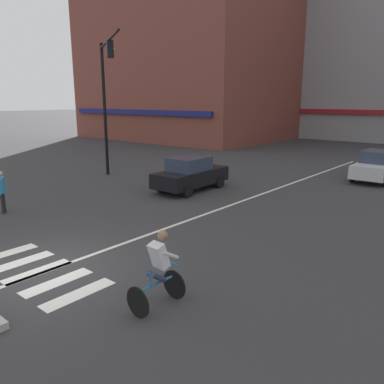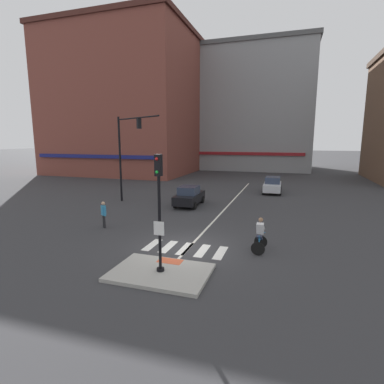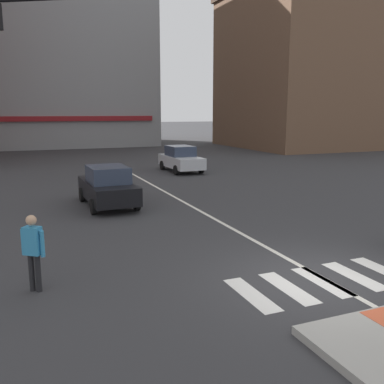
{
  "view_description": "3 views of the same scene",
  "coord_description": "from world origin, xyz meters",
  "px_view_note": "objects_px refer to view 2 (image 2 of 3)",
  "views": [
    {
      "loc": [
        8.97,
        -4.51,
        4.32
      ],
      "look_at": [
        0.79,
        5.19,
        1.28
      ],
      "focal_mm": 36.02,
      "sensor_mm": 36.0,
      "label": 1
    },
    {
      "loc": [
        4.75,
        -13.6,
        5.44
      ],
      "look_at": [
        -1.4,
        5.4,
        1.92
      ],
      "focal_mm": 27.87,
      "sensor_mm": 36.0,
      "label": 2
    },
    {
      "loc": [
        -6.08,
        -7.28,
        3.77
      ],
      "look_at": [
        -1.04,
        5.22,
        1.2
      ],
      "focal_mm": 39.45,
      "sensor_mm": 36.0,
      "label": 3
    }
  ],
  "objects_px": {
    "car_black_westbound_far": "(189,196)",
    "cyclist": "(260,234)",
    "signal_pole": "(159,203)",
    "car_silver_eastbound_distant": "(272,185)",
    "pedestrian_at_curb_left": "(104,212)",
    "traffic_light_mast": "(126,147)"
  },
  "relations": [
    {
      "from": "car_black_westbound_far",
      "to": "cyclist",
      "type": "bearing_deg",
      "value": -53.14
    },
    {
      "from": "signal_pole",
      "to": "car_black_westbound_far",
      "type": "xyz_separation_m",
      "value": [
        -2.98,
        12.66,
        -2.19
      ]
    },
    {
      "from": "car_silver_eastbound_distant",
      "to": "pedestrian_at_curb_left",
      "type": "bearing_deg",
      "value": -120.09
    },
    {
      "from": "car_silver_eastbound_distant",
      "to": "car_black_westbound_far",
      "type": "bearing_deg",
      "value": -126.92
    },
    {
      "from": "pedestrian_at_curb_left",
      "to": "signal_pole",
      "type": "bearing_deg",
      "value": -39.38
    },
    {
      "from": "signal_pole",
      "to": "cyclist",
      "type": "height_order",
      "value": "signal_pole"
    },
    {
      "from": "signal_pole",
      "to": "pedestrian_at_curb_left",
      "type": "xyz_separation_m",
      "value": [
        -6.01,
        4.94,
        -2.02
      ]
    },
    {
      "from": "signal_pole",
      "to": "traffic_light_mast",
      "type": "height_order",
      "value": "traffic_light_mast"
    },
    {
      "from": "traffic_light_mast",
      "to": "car_silver_eastbound_distant",
      "type": "distance_m",
      "value": 15.3
    },
    {
      "from": "signal_pole",
      "to": "car_black_westbound_far",
      "type": "height_order",
      "value": "signal_pole"
    },
    {
      "from": "signal_pole",
      "to": "cyclist",
      "type": "relative_size",
      "value": 2.82
    },
    {
      "from": "pedestrian_at_curb_left",
      "to": "cyclist",
      "type": "bearing_deg",
      "value": -6.29
    },
    {
      "from": "car_silver_eastbound_distant",
      "to": "traffic_light_mast",
      "type": "bearing_deg",
      "value": -142.47
    },
    {
      "from": "signal_pole",
      "to": "traffic_light_mast",
      "type": "distance_m",
      "value": 14.79
    },
    {
      "from": "signal_pole",
      "to": "cyclist",
      "type": "bearing_deg",
      "value": 47.03
    },
    {
      "from": "car_silver_eastbound_distant",
      "to": "cyclist",
      "type": "height_order",
      "value": "cyclist"
    },
    {
      "from": "car_black_westbound_far",
      "to": "pedestrian_at_curb_left",
      "type": "height_order",
      "value": "pedestrian_at_curb_left"
    },
    {
      "from": "cyclist",
      "to": "pedestrian_at_curb_left",
      "type": "height_order",
      "value": "cyclist"
    },
    {
      "from": "traffic_light_mast",
      "to": "signal_pole",
      "type": "bearing_deg",
      "value": -55.07
    },
    {
      "from": "traffic_light_mast",
      "to": "cyclist",
      "type": "distance_m",
      "value": 15.05
    },
    {
      "from": "traffic_light_mast",
      "to": "cyclist",
      "type": "height_order",
      "value": "traffic_light_mast"
    },
    {
      "from": "car_silver_eastbound_distant",
      "to": "car_black_westbound_far",
      "type": "relative_size",
      "value": 0.99
    }
  ]
}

